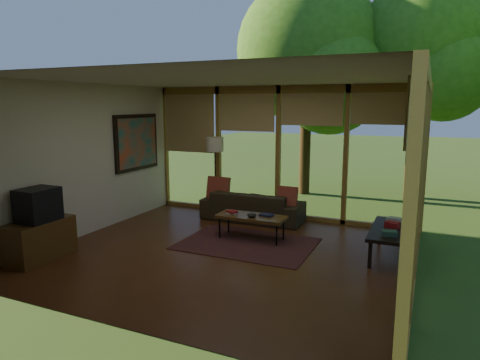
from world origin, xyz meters
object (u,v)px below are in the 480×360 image
at_px(media_cabinet, 40,240).
at_px(floor_lamp, 215,149).
at_px(television, 38,205).
at_px(coffee_table, 251,217).
at_px(sofa, 253,206).
at_px(side_console, 392,231).

xyz_separation_m(media_cabinet, floor_lamp, (1.18, 3.52, 1.11)).
xyz_separation_m(television, coffee_table, (2.54, 2.21, -0.46)).
xyz_separation_m(sofa, floor_lamp, (-0.93, 0.16, 1.11)).
height_order(television, floor_lamp, floor_lamp).
relative_size(sofa, coffee_table, 1.69).
distance_m(floor_lamp, side_console, 4.02).
bearing_deg(media_cabinet, floor_lamp, 71.39).
relative_size(sofa, television, 3.69).
height_order(sofa, side_console, sofa).
height_order(sofa, floor_lamp, floor_lamp).
bearing_deg(media_cabinet, side_console, 24.97).
distance_m(media_cabinet, coffee_table, 3.38).
relative_size(sofa, media_cabinet, 2.03).
xyz_separation_m(coffee_table, side_console, (2.31, 0.06, 0.02)).
bearing_deg(coffee_table, television, -139.09).
bearing_deg(floor_lamp, television, -108.31).
relative_size(floor_lamp, coffee_table, 1.38).
bearing_deg(side_console, floor_lamp, 161.28).
height_order(media_cabinet, television, television).
bearing_deg(side_console, sofa, 158.44).
distance_m(sofa, television, 3.99).
bearing_deg(side_console, media_cabinet, -155.03).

